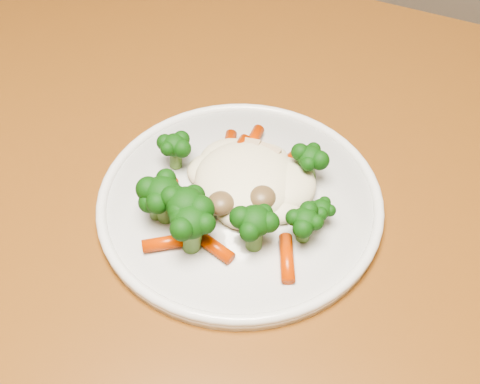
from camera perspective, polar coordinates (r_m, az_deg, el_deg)
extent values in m
cube|color=brown|center=(0.64, -5.02, 1.95)|extent=(1.14, 0.76, 0.04)
cube|color=brown|center=(1.32, -17.07, 6.47)|extent=(0.06, 0.06, 0.71)
cylinder|color=white|center=(0.58, 0.00, -0.96)|extent=(0.27, 0.27, 0.01)
ellipsoid|color=#F6EAC5|center=(0.56, 0.64, 1.91)|extent=(0.12, 0.10, 0.04)
ellipsoid|color=black|center=(0.55, -8.00, -1.06)|extent=(0.04, 0.04, 0.04)
ellipsoid|color=black|center=(0.53, -5.05, -2.24)|extent=(0.06, 0.06, 0.05)
ellipsoid|color=black|center=(0.52, 1.39, -3.62)|extent=(0.05, 0.05, 0.04)
ellipsoid|color=black|center=(0.53, 6.09, -3.33)|extent=(0.04, 0.04, 0.03)
ellipsoid|color=black|center=(0.55, 7.63, -2.11)|extent=(0.03, 0.03, 0.03)
ellipsoid|color=black|center=(0.58, 6.57, 2.56)|extent=(0.04, 0.04, 0.04)
ellipsoid|color=black|center=(0.59, -6.16, 3.75)|extent=(0.04, 0.04, 0.04)
ellipsoid|color=black|center=(0.54, -7.21, -1.00)|extent=(0.05, 0.05, 0.05)
ellipsoid|color=black|center=(0.52, -4.61, -3.73)|extent=(0.05, 0.05, 0.05)
cylinder|color=#CE3D04|center=(0.61, 1.07, 4.59)|extent=(0.02, 0.05, 0.01)
cylinder|color=#CE3D04|center=(0.59, 3.89, 2.39)|extent=(0.02, 0.04, 0.01)
cylinder|color=#CE3D04|center=(0.58, 5.11, 1.15)|extent=(0.05, 0.03, 0.01)
cylinder|color=#CE3D04|center=(0.57, -7.30, -0.12)|extent=(0.01, 0.04, 0.01)
cylinder|color=#CE3D04|center=(0.53, -6.79, -4.77)|extent=(0.04, 0.04, 0.01)
cylinder|color=#CE3D04|center=(0.53, -2.65, -5.08)|extent=(0.05, 0.02, 0.01)
cylinder|color=#CE3D04|center=(0.52, 4.47, -6.28)|extent=(0.03, 0.05, 0.01)
cylinder|color=#CE3D04|center=(0.56, 2.29, 0.45)|extent=(0.02, 0.05, 0.01)
cylinder|color=#CE3D04|center=(0.59, -0.34, 3.66)|extent=(0.01, 0.05, 0.01)
cylinder|color=#CE3D04|center=(0.61, -1.10, 3.97)|extent=(0.03, 0.05, 0.01)
ellipsoid|color=brown|center=(0.56, 0.66, 1.29)|extent=(0.03, 0.03, 0.02)
ellipsoid|color=brown|center=(0.55, 2.04, -0.50)|extent=(0.03, 0.03, 0.02)
ellipsoid|color=brown|center=(0.57, -1.76, 1.97)|extent=(0.02, 0.02, 0.02)
ellipsoid|color=brown|center=(0.54, -1.81, -1.05)|extent=(0.03, 0.03, 0.02)
cube|color=tan|center=(0.59, 0.88, 4.21)|extent=(0.02, 0.02, 0.01)
cube|color=tan|center=(0.59, 2.67, 3.55)|extent=(0.02, 0.02, 0.01)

